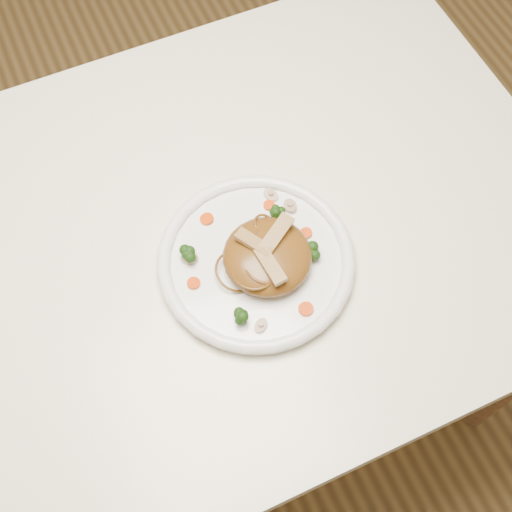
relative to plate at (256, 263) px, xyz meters
name	(u,v)px	position (x,y,z in m)	size (l,w,h in m)	color
ground	(217,379)	(-0.07, 0.08, -0.76)	(4.00, 4.00, 0.00)	#523A1C
table	(197,266)	(-0.07, 0.08, -0.11)	(1.20, 0.80, 0.75)	white
plate	(256,263)	(0.00, 0.00, 0.00)	(0.29, 0.29, 0.02)	white
noodle_mound	(267,256)	(0.01, -0.01, 0.03)	(0.13, 0.13, 0.04)	brown
chicken_a	(277,234)	(0.03, 0.01, 0.05)	(0.07, 0.02, 0.01)	#A3814D
chicken_b	(254,243)	(0.00, 0.01, 0.05)	(0.06, 0.02, 0.01)	#A3814D
chicken_c	(270,265)	(0.01, -0.04, 0.05)	(0.06, 0.02, 0.01)	#A3814D
broccoli_0	(279,212)	(0.06, 0.05, 0.02)	(0.03, 0.03, 0.03)	#183D0C
broccoli_1	(191,253)	(-0.08, 0.04, 0.02)	(0.03, 0.03, 0.03)	#183D0C
broccoli_2	(242,316)	(-0.06, -0.08, 0.02)	(0.03, 0.03, 0.03)	#183D0C
broccoli_3	(312,252)	(0.08, -0.03, 0.02)	(0.02, 0.02, 0.03)	#183D0C
carrot_0	(269,205)	(0.06, 0.08, 0.01)	(0.02, 0.02, 0.01)	#EC4408
carrot_1	(194,283)	(-0.10, 0.00, 0.01)	(0.02, 0.02, 0.01)	#EC4408
carrot_2	(306,233)	(0.09, 0.01, 0.01)	(0.02, 0.02, 0.01)	#EC4408
carrot_3	(207,219)	(-0.04, 0.09, 0.01)	(0.02, 0.02, 0.01)	#EC4408
carrot_4	(306,309)	(0.03, -0.10, 0.01)	(0.02, 0.02, 0.01)	#EC4408
mushroom_0	(261,326)	(-0.04, -0.10, 0.01)	(0.02, 0.02, 0.01)	#BCA68D
mushroom_1	(290,206)	(0.09, 0.06, 0.01)	(0.03, 0.03, 0.01)	#BCA68D
mushroom_2	(190,258)	(-0.09, 0.04, 0.01)	(0.03, 0.03, 0.01)	#BCA68D
mushroom_3	(271,195)	(0.07, 0.09, 0.01)	(0.03, 0.03, 0.01)	#BCA68D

